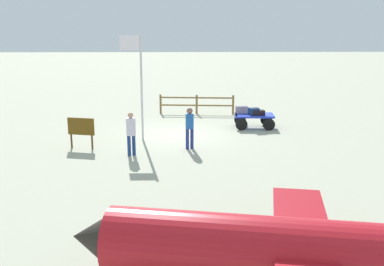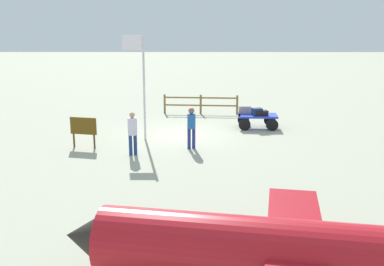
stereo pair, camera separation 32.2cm
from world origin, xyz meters
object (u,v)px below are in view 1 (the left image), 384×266
worker_trailing (131,130)px  worker_lead (190,125)px  suitcase_dark (241,110)px  airplane_near (289,252)px  suitcase_grey (254,112)px  signboard (81,128)px  suitcase_maroon (258,113)px  luggage_cart (254,118)px  flagpole (139,77)px  suitcase_olive (244,110)px

worker_trailing → worker_lead: bearing=-157.6°
suitcase_dark → airplane_near: bearing=86.3°
suitcase_grey → signboard: bearing=24.5°
suitcase_maroon → worker_trailing: (5.79, 4.67, 0.23)m
airplane_near → signboard: size_ratio=6.34×
worker_trailing → airplane_near: 10.92m
worker_lead → worker_trailing: (2.34, 0.96, 0.00)m
suitcase_dark → signboard: signboard is taller
luggage_cart → suitcase_grey: suitcase_grey is taller
worker_lead → worker_trailing: 2.53m
suitcase_dark → suitcase_maroon: bearing=146.3°
suitcase_dark → flagpole: flagpole is taller
suitcase_grey → signboard: (7.80, 3.56, -0.00)m
suitcase_dark → suitcase_olive: bearing=-175.5°
luggage_cart → worker_lead: (3.28, 3.89, 0.55)m
signboard → luggage_cart: bearing=-154.4°
suitcase_dark → flagpole: 5.94m
suitcase_dark → suitcase_olive: size_ratio=1.01×
worker_trailing → signboard: (2.22, -1.09, -0.18)m
suitcase_olive → flagpole: flagpole is taller
suitcase_grey → worker_trailing: worker_trailing is taller
suitcase_grey → airplane_near: size_ratio=0.07×
airplane_near → luggage_cart: bearing=-96.1°
worker_trailing → suitcase_maroon: bearing=-141.1°
suitcase_olive → flagpole: bearing=28.1°
suitcase_grey → airplane_near: bearing=84.0°
suitcase_maroon → signboard: size_ratio=0.51×
suitcase_grey → flagpole: bearing=21.4°
worker_trailing → suitcase_olive: bearing=-134.7°
suitcase_olive → airplane_near: bearing=85.9°
luggage_cart → flagpole: flagpole is taller
luggage_cart → signboard: bearing=25.6°
worker_trailing → signboard: bearing=-26.2°
worker_lead → signboard: bearing=-1.7°
suitcase_olive → suitcase_grey: bearing=129.7°
airplane_near → flagpole: 13.37m
suitcase_olive → flagpole: size_ratio=0.13×
suitcase_dark → flagpole: (4.91, 2.67, 1.99)m
suitcase_dark → flagpole: size_ratio=0.13×
suitcase_maroon → airplane_near: size_ratio=0.08×
luggage_cart → suitcase_olive: (0.49, -0.34, 0.35)m
flagpole → airplane_near: bearing=107.2°
flagpole → worker_lead: bearing=145.2°
suitcase_grey → suitcase_maroon: suitcase_grey is taller
suitcase_olive → signboard: bearing=29.1°
signboard → suitcase_grey: bearing=-155.5°
luggage_cart → suitcase_olive: 0.69m
suitcase_dark → worker_trailing: worker_trailing is taller
suitcase_grey → airplane_near: (1.56, 14.81, 0.24)m
luggage_cart → suitcase_grey: 0.43m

